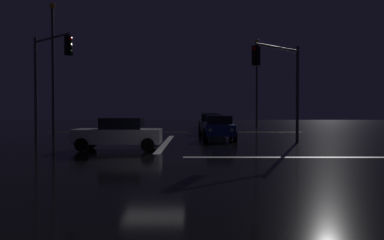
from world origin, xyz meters
TOP-DOWN VIEW (x-y plane):
  - ground at (0.00, 0.00)m, footprint 120.00×120.00m
  - stop_line_north at (0.00, 7.44)m, footprint 0.35×12.67m
  - centre_line_ns at (0.00, 19.04)m, footprint 22.00×0.15m
  - crosswalk_bar_east at (7.54, 0.00)m, footprint 12.67×0.40m
  - sedan_blue at (3.29, 10.10)m, footprint 2.02×4.33m
  - sedan_gray at (3.04, 16.50)m, footprint 2.02×4.33m
  - sedan_green at (3.13, 23.04)m, footprint 2.02×4.33m
  - sedan_silver at (3.21, 28.87)m, footprint 2.02×4.33m
  - sedan_white_crossing at (-2.02, 3.17)m, footprint 4.33×2.02m
  - traffic_signal_nw at (-6.62, 6.62)m, footprint 3.16×3.16m
  - traffic_signal_ne at (6.54, 6.54)m, footprint 3.23×3.23m
  - streetlamp_right_far at (8.54, 29.04)m, footprint 0.44×0.44m
  - streetlamp_left_near at (-8.54, 13.04)m, footprint 0.44×0.44m

SIDE VIEW (x-z plane):
  - ground at x=0.00m, z-range -0.10..0.00m
  - stop_line_north at x=0.00m, z-range 0.00..0.01m
  - centre_line_ns at x=0.00m, z-range 0.00..0.01m
  - crosswalk_bar_east at x=7.54m, z-range 0.00..0.01m
  - sedan_blue at x=3.29m, z-range 0.02..1.59m
  - sedan_gray at x=3.04m, z-range 0.02..1.59m
  - sedan_green at x=3.13m, z-range 0.02..1.59m
  - sedan_silver at x=3.21m, z-range 0.02..1.59m
  - sedan_white_crossing at x=-2.02m, z-range 0.02..1.59m
  - traffic_signal_ne at x=6.54m, z-range 1.11..6.85m
  - traffic_signal_nw at x=-6.62m, z-range 1.19..7.49m
  - streetlamp_right_far at x=8.54m, z-range 0.70..10.33m
  - streetlamp_left_near at x=-8.54m, z-range 0.70..10.35m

